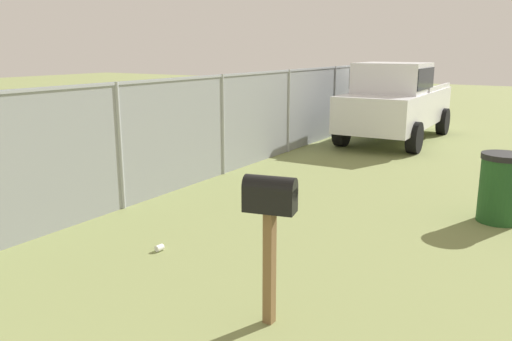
% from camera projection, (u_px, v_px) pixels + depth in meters
% --- Properties ---
extents(mailbox, '(0.30, 0.49, 1.38)m').
position_uv_depth(mailbox, '(270.00, 208.00, 4.49)').
color(mailbox, brown).
rests_on(mailbox, ground).
extents(pickup_truck, '(5.00, 2.18, 2.09)m').
position_uv_depth(pickup_truck, '(396.00, 100.00, 13.80)').
color(pickup_truck, silver).
rests_on(pickup_truck, ground).
extents(trash_bin, '(0.62, 0.62, 1.00)m').
position_uv_depth(trash_bin, '(501.00, 188.00, 7.38)').
color(trash_bin, '#1E4C1E').
rests_on(trash_bin, ground).
extents(fence_section, '(18.99, 0.07, 1.96)m').
position_uv_depth(fence_section, '(178.00, 131.00, 8.99)').
color(fence_section, '#9EA3A8').
rests_on(fence_section, ground).
extents(litter_cup_by_mailbox, '(0.11, 0.09, 0.08)m').
position_uv_depth(litter_cup_by_mailbox, '(159.00, 248.00, 6.39)').
color(litter_cup_by_mailbox, white).
rests_on(litter_cup_by_mailbox, ground).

